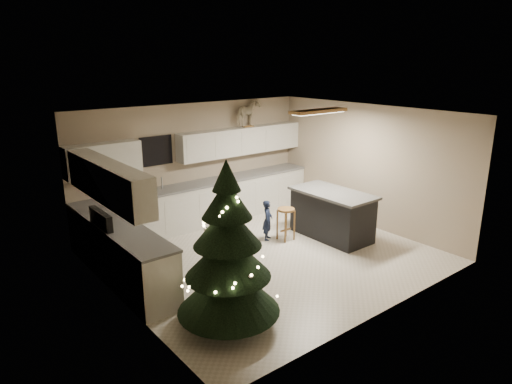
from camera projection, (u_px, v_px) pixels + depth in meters
ground_plane at (268, 256)px, 8.38m from camera, size 5.50×5.50×0.00m
room_shell at (270, 163)px, 7.90m from camera, size 5.52×5.02×2.61m
cabinetry at (178, 205)px, 8.86m from camera, size 5.50×3.20×2.00m
island at (332, 214)px, 9.18m from camera, size 0.90×1.70×0.95m
bar_stool at (286, 216)px, 9.02m from camera, size 0.34×0.34×0.65m
christmas_tree at (228, 260)px, 5.99m from camera, size 1.44×1.39×2.31m
toddler at (268, 220)px, 9.06m from camera, size 0.35×0.34×0.81m
rocking_horse at (248, 113)px, 10.28m from camera, size 0.74×0.53×0.60m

